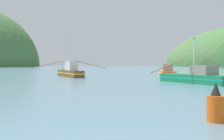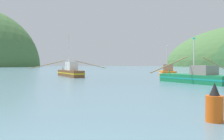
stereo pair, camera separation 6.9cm
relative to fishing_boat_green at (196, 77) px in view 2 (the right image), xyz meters
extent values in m
cube|color=#197A47|center=(-0.11, 0.17, -0.18)|extent=(6.99, 8.95, 0.99)
cube|color=teal|center=(-0.11, 0.17, -0.13)|extent=(7.06, 9.04, 0.18)
cone|color=#197A47|center=(-2.32, 3.65, 0.66)|extent=(0.28, 0.28, 0.70)
cube|color=gray|center=(0.60, -0.94, 0.85)|extent=(3.03, 3.06, 1.06)
cylinder|color=silver|center=(-0.16, 0.26, 2.34)|extent=(0.12, 0.12, 4.06)
cube|color=teal|center=(-0.16, 0.26, 4.49)|extent=(0.22, 0.32, 0.20)
cylinder|color=#997F4C|center=(-3.40, -1.92, 1.47)|extent=(4.49, 2.92, 1.83)
cylinder|color=#997F4C|center=(3.18, 2.27, 1.47)|extent=(4.49, 2.92, 1.83)
cube|color=brown|center=(-17.64, 14.29, -0.11)|extent=(6.55, 10.05, 1.13)
cube|color=gold|center=(-17.64, 14.29, -0.06)|extent=(6.62, 10.15, 0.20)
cone|color=brown|center=(-19.91, 18.51, 0.80)|extent=(0.27, 0.27, 0.70)
cube|color=silver|center=(-17.20, 13.47, 1.19)|extent=(2.65, 3.22, 1.46)
cylinder|color=silver|center=(-18.02, 15.00, 3.57)|extent=(0.12, 0.12, 6.22)
cube|color=gold|center=(-18.02, 15.00, 6.80)|extent=(0.20, 0.33, 0.20)
cylinder|color=#997F4C|center=(-21.13, 12.41, 1.44)|extent=(5.45, 3.01, 1.50)
cylinder|color=#997F4C|center=(-14.15, 16.17, 1.44)|extent=(5.45, 3.01, 1.50)
cube|color=orange|center=(-0.21, 16.06, -0.19)|extent=(2.71, 6.24, 0.97)
cube|color=white|center=(-0.21, 16.06, -0.14)|extent=(2.74, 6.30, 0.18)
cone|color=orange|center=(-0.06, 18.86, 0.65)|extent=(0.21, 0.21, 0.70)
cube|color=gray|center=(-0.24, 15.45, 0.89)|extent=(1.78, 1.43, 1.19)
cylinder|color=silver|center=(-0.19, 16.41, 2.55)|extent=(0.12, 0.12, 4.51)
cube|color=white|center=(-0.19, 16.41, 4.93)|extent=(0.05, 0.36, 0.20)
cylinder|color=#E55914|center=(-5.12, -18.95, -0.18)|extent=(0.64, 0.64, 0.99)
cone|color=black|center=(-5.12, -18.95, 0.57)|extent=(0.39, 0.39, 0.50)
camera|label=1|loc=(-8.73, -28.17, 1.50)|focal=38.82mm
camera|label=2|loc=(-8.66, -28.17, 1.50)|focal=38.82mm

